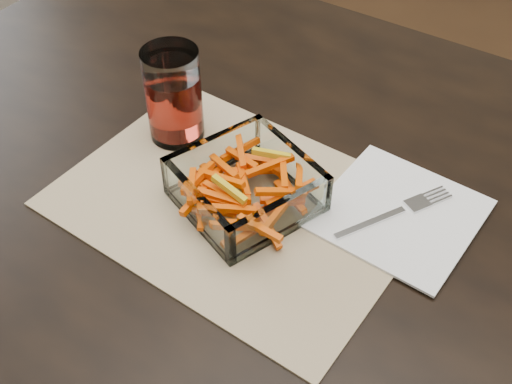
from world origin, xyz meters
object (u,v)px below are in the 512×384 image
at_px(dining_table, 355,250).
at_px(tumbler, 174,98).
at_px(glass_bowl, 246,188).
at_px(fork, 397,212).

height_order(dining_table, tumbler, tumbler).
bearing_deg(glass_bowl, dining_table, 31.62).
relative_size(glass_bowl, fork, 1.25).
height_order(glass_bowl, tumbler, tumbler).
bearing_deg(tumbler, glass_bowl, -20.59).
bearing_deg(fork, tumbler, -146.40).
bearing_deg(fork, dining_table, -140.13).
xyz_separation_m(dining_table, glass_bowl, (-0.13, -0.08, 0.12)).
xyz_separation_m(glass_bowl, fork, (0.17, 0.09, -0.02)).
relative_size(dining_table, fork, 9.93).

